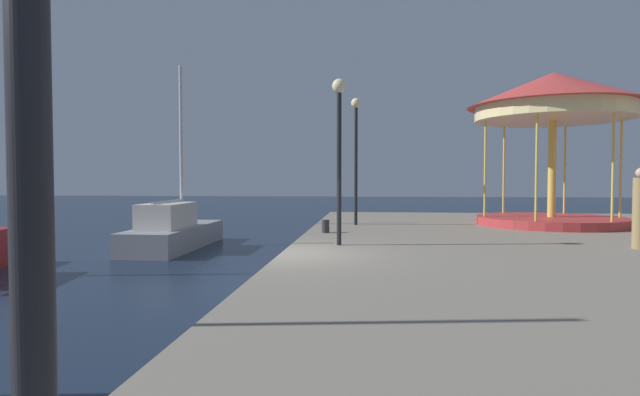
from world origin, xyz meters
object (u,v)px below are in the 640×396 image
at_px(lamp_post_far_end, 356,139).
at_px(person_far_corner, 640,211).
at_px(bollard_north, 326,226).
at_px(lamp_post_mid_promenade, 339,131).
at_px(sailboat_grey, 173,231).
at_px(carousel, 553,111).

xyz_separation_m(lamp_post_far_end, person_far_corner, (6.96, -5.70, -2.20)).
bearing_deg(bollard_north, lamp_post_mid_promenade, -78.46).
distance_m(sailboat_grey, person_far_corner, 14.21).
height_order(lamp_post_far_end, person_far_corner, lamp_post_far_end).
xyz_separation_m(sailboat_grey, bollard_north, (5.59, -1.70, 0.38)).
relative_size(carousel, lamp_post_far_end, 1.31).
height_order(lamp_post_mid_promenade, person_far_corner, lamp_post_mid_promenade).
bearing_deg(lamp_post_mid_promenade, bollard_north, 101.54).
relative_size(lamp_post_mid_promenade, bollard_north, 10.45).
distance_m(carousel, lamp_post_mid_promenade, 9.75).
bearing_deg(carousel, lamp_post_mid_promenade, -139.08).
bearing_deg(carousel, bollard_north, -156.74).
distance_m(carousel, bollard_north, 9.45).
distance_m(carousel, lamp_post_far_end, 7.14).
relative_size(lamp_post_far_end, person_far_corner, 2.36).
xyz_separation_m(lamp_post_mid_promenade, person_far_corner, (7.22, 0.04, -1.95)).
relative_size(carousel, bollard_north, 15.02).
bearing_deg(carousel, lamp_post_far_end, -175.25).
xyz_separation_m(carousel, lamp_post_mid_promenade, (-7.31, -6.33, -1.23)).
bearing_deg(person_far_corner, lamp_post_mid_promenade, -179.66).
bearing_deg(person_far_corner, bollard_north, 159.70).
height_order(lamp_post_mid_promenade, lamp_post_far_end, lamp_post_far_end).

